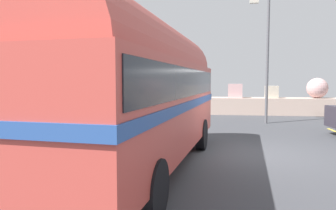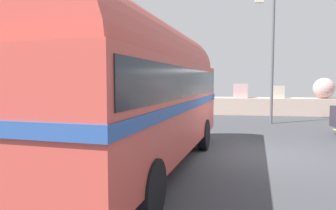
# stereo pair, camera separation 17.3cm
# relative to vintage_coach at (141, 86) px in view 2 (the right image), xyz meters

# --- Properties ---
(ground) EXTENTS (32.00, 26.00, 0.02)m
(ground) POSITION_rel_vintage_coach_xyz_m (2.90, 2.01, -2.04)
(ground) COLOR #3D3E43
(breakwater) EXTENTS (31.36, 2.23, 2.50)m
(breakwater) POSITION_rel_vintage_coach_xyz_m (3.21, 13.79, -1.29)
(breakwater) COLOR #C0A697
(breakwater) RESTS_ON ground
(vintage_coach) EXTENTS (3.36, 8.80, 3.70)m
(vintage_coach) POSITION_rel_vintage_coach_xyz_m (0.00, 0.00, 0.00)
(vintage_coach) COLOR black
(vintage_coach) RESTS_ON ground
(second_coach) EXTENTS (4.02, 8.88, 3.70)m
(second_coach) POSITION_rel_vintage_coach_xyz_m (-4.37, 0.93, 0.00)
(second_coach) COLOR black
(second_coach) RESTS_ON ground
(lamp_post) EXTENTS (0.94, 0.64, 6.39)m
(lamp_post) POSITION_rel_vintage_coach_xyz_m (4.37, 9.24, 1.55)
(lamp_post) COLOR #5B5B60
(lamp_post) RESTS_ON ground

